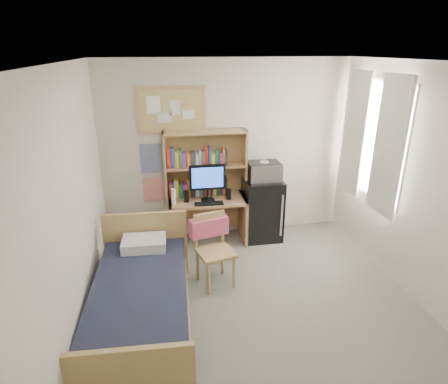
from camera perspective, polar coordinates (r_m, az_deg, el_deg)
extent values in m
cube|color=gray|center=(4.28, 6.13, -18.63)|extent=(3.60, 4.20, 0.02)
cube|color=white|center=(3.29, 7.98, 18.92)|extent=(3.60, 4.20, 0.02)
cube|color=silver|center=(5.51, 0.43, 6.26)|extent=(3.60, 0.04, 2.60)
cube|color=silver|center=(3.52, -22.39, -4.32)|extent=(0.04, 4.20, 2.60)
cube|color=silver|center=(4.45, 29.65, -0.29)|extent=(0.04, 4.20, 2.60)
cube|color=white|center=(5.26, 21.68, 7.42)|extent=(0.10, 1.40, 1.70)
cube|color=silver|center=(4.92, 23.78, 6.24)|extent=(0.04, 0.55, 1.70)
cube|color=silver|center=(5.58, 19.30, 8.44)|extent=(0.04, 0.55, 1.70)
cube|color=tan|center=(5.28, -8.05, 12.27)|extent=(0.94, 0.03, 0.64)
cube|color=#244292|center=(5.42, -11.08, 5.05)|extent=(0.30, 0.01, 0.42)
cube|color=red|center=(5.56, -10.74, 0.40)|extent=(0.28, 0.01, 0.36)
cube|color=tan|center=(5.51, -2.51, -4.37)|extent=(1.11, 0.57, 0.69)
cube|color=tan|center=(4.51, -1.31, -9.10)|extent=(0.54, 0.54, 0.89)
cube|color=black|center=(5.63, 5.81, -2.55)|extent=(0.56, 0.56, 0.93)
cube|color=black|center=(4.04, -12.53, -16.83)|extent=(1.09, 1.99, 0.53)
cube|color=tan|center=(5.35, -2.85, 4.29)|extent=(1.18, 0.32, 0.96)
cube|color=black|center=(5.22, -2.54, 1.42)|extent=(0.50, 0.05, 0.54)
cube|color=black|center=(5.18, -2.30, -1.78)|extent=(0.40, 0.14, 0.02)
cube|color=black|center=(5.26, -5.75, -0.68)|extent=(0.07, 0.07, 0.16)
cube|color=black|center=(5.33, 0.70, -0.33)|extent=(0.07, 0.07, 0.16)
cylinder|color=white|center=(5.21, -7.70, -0.66)|extent=(0.07, 0.07, 0.22)
cube|color=#E25678|center=(4.56, -2.35, -5.30)|extent=(0.50, 0.26, 0.23)
cube|color=#B7B7BC|center=(5.40, 6.10, 3.15)|extent=(0.46, 0.36, 0.26)
cylinder|color=white|center=(5.32, 6.22, 6.18)|extent=(0.27, 0.27, 0.33)
cube|color=white|center=(4.49, -12.09, -7.64)|extent=(0.52, 0.38, 0.12)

